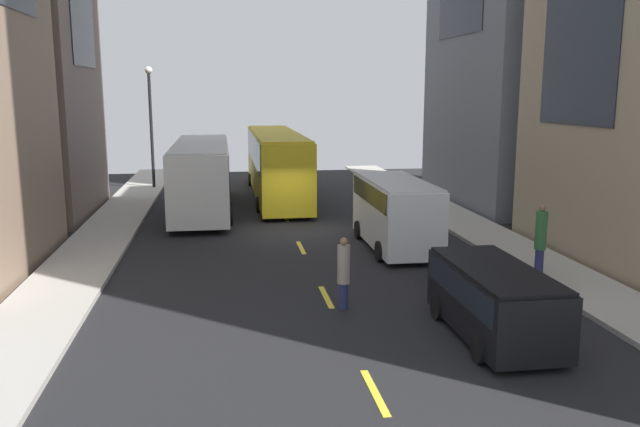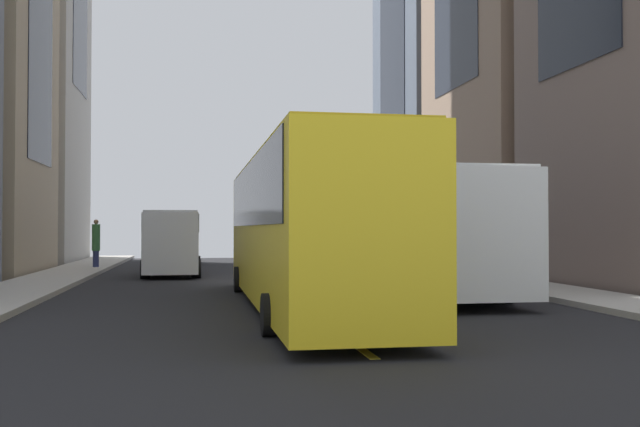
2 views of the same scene
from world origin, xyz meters
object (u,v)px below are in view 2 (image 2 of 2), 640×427
(traffic_light_near_corner, at_px, (353,187))
(pedestrian_crossing_mid, at_px, (241,246))
(car_black_0, at_px, (178,245))
(delivery_van_white, at_px, (173,238))
(pedestrian_walking_far, at_px, (96,242))
(streetcar_yellow, at_px, (301,219))
(city_bus_white, at_px, (413,225))

(traffic_light_near_corner, bearing_deg, pedestrian_crossing_mid, 42.34)
(car_black_0, bearing_deg, delivery_van_white, 89.86)
(pedestrian_crossing_mid, distance_m, pedestrian_walking_far, 7.05)
(pedestrian_crossing_mid, xyz_separation_m, pedestrian_walking_far, (6.71, 2.15, 0.24))
(pedestrian_crossing_mid, relative_size, traffic_light_near_corner, 0.32)
(pedestrian_walking_far, xyz_separation_m, traffic_light_near_corner, (-13.85, -8.66, 3.10))
(pedestrian_crossing_mid, bearing_deg, car_black_0, 146.15)
(pedestrian_crossing_mid, bearing_deg, delivery_van_white, -111.00)
(streetcar_yellow, bearing_deg, city_bus_white, -137.32)
(streetcar_yellow, bearing_deg, delivery_van_white, -74.87)
(delivery_van_white, bearing_deg, traffic_light_near_corner, -128.51)
(pedestrian_crossing_mid, bearing_deg, city_bus_white, -69.68)
(car_black_0, height_order, pedestrian_walking_far, pedestrian_walking_far)
(streetcar_yellow, xyz_separation_m, car_black_0, (3.38, -21.58, -1.10))
(streetcar_yellow, height_order, pedestrian_crossing_mid, streetcar_yellow)
(streetcar_yellow, xyz_separation_m, traffic_light_near_corner, (-6.91, -25.54, 2.26))
(delivery_van_white, relative_size, traffic_light_near_corner, 0.94)
(city_bus_white, distance_m, car_black_0, 19.41)
(car_black_0, bearing_deg, streetcar_yellow, 98.90)
(city_bus_white, relative_size, delivery_van_white, 2.07)
(city_bus_white, relative_size, traffic_light_near_corner, 1.95)
(delivery_van_white, height_order, car_black_0, delivery_van_white)
(streetcar_yellow, bearing_deg, car_black_0, -81.10)
(pedestrian_crossing_mid, bearing_deg, streetcar_yellow, -84.13)
(car_black_0, relative_size, pedestrian_walking_far, 2.08)
(car_black_0, height_order, traffic_light_near_corner, traffic_light_near_corner)
(city_bus_white, height_order, delivery_van_white, city_bus_white)
(delivery_van_white, xyz_separation_m, pedestrian_walking_far, (3.54, -4.30, -0.23))
(pedestrian_walking_far, bearing_deg, city_bus_white, -146.73)
(delivery_van_white, bearing_deg, pedestrian_crossing_mid, -116.17)
(delivery_van_white, height_order, traffic_light_near_corner, traffic_light_near_corner)
(car_black_0, height_order, pedestrian_crossing_mid, pedestrian_crossing_mid)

